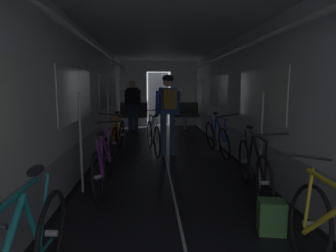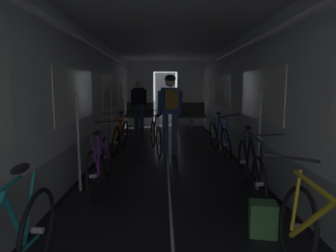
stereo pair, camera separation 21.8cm
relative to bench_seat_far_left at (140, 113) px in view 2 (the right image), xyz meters
The scene contains 11 objects.
train_car_shell 4.70m from the bench_seat_far_left, 78.60° to the right, with size 3.14×12.34×2.57m.
bench_seat_far_left is the anchor object (origin of this frame).
bench_seat_far_right 1.80m from the bench_seat_far_left, ahead, with size 0.98×0.51×0.95m.
bicycle_black 6.50m from the bench_seat_far_left, 72.14° to the right, with size 0.44×1.69×0.94m.
bicycle_blue 4.35m from the bench_seat_far_left, 62.02° to the right, with size 0.45×1.69×0.96m.
bicycle_orange 3.58m from the bench_seat_far_left, 92.41° to the right, with size 0.44×1.69×0.95m.
bicycle_purple 5.86m from the bench_seat_far_left, 90.90° to the right, with size 0.44×1.69×0.95m.
person_cyclist_aisle 4.01m from the bench_seat_far_left, 75.92° to the right, with size 0.55×0.42×1.73m.
bicycle_white_in_aisle 3.66m from the bench_seat_far_left, 79.80° to the right, with size 0.45×1.67×0.93m.
person_standing_near_bench 0.55m from the bench_seat_far_left, 89.59° to the right, with size 0.53×0.23×1.69m.
backpack_on_floor 7.47m from the bench_seat_far_left, 76.02° to the right, with size 0.26×0.20×0.34m, color #3D703D.
Camera 2 is at (-0.09, -1.81, 1.46)m, focal length 30.33 mm.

